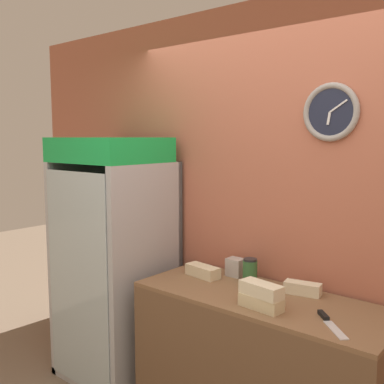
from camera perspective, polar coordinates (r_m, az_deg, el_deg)
name	(u,v)px	position (r m, az deg, el deg)	size (l,w,h in m)	color
wall_back	(292,213)	(2.92, 12.59, -2.58)	(5.20, 0.09, 2.70)	#B7664C
prep_counter	(260,369)	(2.92, 8.59, -21.30)	(1.52, 0.61, 0.90)	brown
beverage_cooler	(119,247)	(3.50, -9.26, -6.86)	(0.76, 0.70, 1.83)	#B2B7BC
sandwich_stack_bottom	(261,302)	(2.53, 8.76, -13.67)	(0.25, 0.12, 0.07)	beige
sandwich_stack_middle	(261,289)	(2.51, 8.79, -12.14)	(0.26, 0.13, 0.07)	beige
sandwich_flat_left	(303,288)	(2.80, 13.86, -11.79)	(0.23, 0.13, 0.07)	beige
sandwich_flat_right	(203,271)	(3.04, 1.38, -10.01)	(0.26, 0.13, 0.07)	beige
chefs_knife	(328,321)	(2.45, 16.87, -15.37)	(0.25, 0.25, 0.02)	silver
condiment_jar	(250,270)	(2.94, 7.37, -9.85)	(0.09, 0.09, 0.15)	#336B38
napkin_dispenser	(235,267)	(3.06, 5.54, -9.48)	(0.11, 0.09, 0.12)	#B7B2AD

